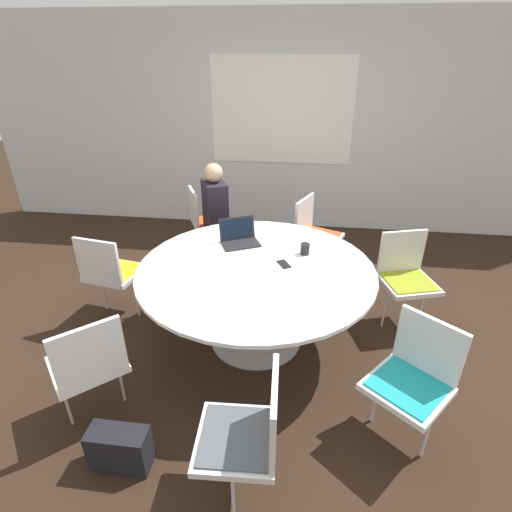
{
  "coord_description": "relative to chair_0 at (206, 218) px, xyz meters",
  "views": [
    {
      "loc": [
        0.35,
        -2.74,
        2.28
      ],
      "look_at": [
        0.0,
        0.0,
        0.83
      ],
      "focal_mm": 28.0,
      "sensor_mm": 36.0,
      "label": 1
    }
  ],
  "objects": [
    {
      "name": "ground_plane",
      "position": [
        0.78,
        -1.46,
        -0.51
      ],
      "size": [
        16.0,
        16.0,
        0.0
      ],
      "primitive_type": "plane",
      "color": "black"
    },
    {
      "name": "wall_back",
      "position": [
        0.78,
        1.16,
        0.84
      ],
      "size": [
        8.0,
        0.07,
        2.7
      ],
      "color": "silver",
      "rests_on": "ground_plane"
    },
    {
      "name": "conference_table",
      "position": [
        0.78,
        -1.46,
        0.09
      ],
      "size": [
        1.89,
        1.89,
        0.73
      ],
      "color": "#B7B7BC",
      "rests_on": "ground_plane"
    },
    {
      "name": "chair_0",
      "position": [
        0.0,
        0.0,
        0.0
      ],
      "size": [
        0.57,
        0.58,
        0.86
      ],
      "rotation": [
        0.0,
        0.0,
        5.16
      ],
      "color": "silver",
      "rests_on": "ground_plane"
    },
    {
      "name": "chair_1",
      "position": [
        -0.56,
        -1.28,
        0.0
      ],
      "size": [
        0.51,
        0.49,
        0.86
      ],
      "rotation": [
        0.0,
        0.0,
        6.1
      ],
      "color": "silver",
      "rests_on": "ground_plane"
    },
    {
      "name": "chair_2",
      "position": [
        -0.17,
        -2.42,
        0.0
      ],
      "size": [
        0.61,
        0.61,
        0.86
      ],
      "rotation": [
        0.0,
        0.0,
        7.03
      ],
      "color": "silver",
      "rests_on": "ground_plane"
    },
    {
      "name": "chair_3",
      "position": [
        0.91,
        -2.8,
        0.0
      ],
      "size": [
        0.44,
        0.46,
        0.86
      ],
      "rotation": [
        0.0,
        0.0,
        7.9
      ],
      "color": "silver",
      "rests_on": "ground_plane"
    },
    {
      "name": "chair_4",
      "position": [
        1.86,
        -2.28,
        0.0
      ],
      "size": [
        0.61,
        0.6,
        0.86
      ],
      "rotation": [
        0.0,
        0.0,
        8.72
      ],
      "color": "silver",
      "rests_on": "ground_plane"
    },
    {
      "name": "chair_5",
      "position": [
        2.05,
        -1.01,
        0.0
      ],
      "size": [
        0.54,
        0.53,
        0.86
      ],
      "rotation": [
        0.0,
        0.0,
        9.71
      ],
      "color": "silver",
      "rests_on": "ground_plane"
    },
    {
      "name": "chair_6",
      "position": [
        1.25,
        -0.19,
        0.0
      ],
      "size": [
        0.56,
        0.57,
        0.86
      ],
      "rotation": [
        0.0,
        0.0,
        10.59
      ],
      "color": "silver",
      "rests_on": "ground_plane"
    },
    {
      "name": "person_0",
      "position": [
        0.18,
        -0.18,
        0.19
      ],
      "size": [
        0.36,
        0.42,
        1.21
      ],
      "rotation": [
        0.0,
        0.0,
        5.16
      ],
      "color": "#231E28",
      "rests_on": "ground_plane"
    },
    {
      "name": "laptop",
      "position": [
        0.57,
        -1.03,
        0.27
      ],
      "size": [
        0.39,
        0.36,
        0.21
      ],
      "rotation": [
        0.0,
        0.0,
        0.45
      ],
      "color": "#232326",
      "rests_on": "conference_table"
    },
    {
      "name": "coffee_cup",
      "position": [
        1.16,
        -1.18,
        0.26
      ],
      "size": [
        0.08,
        0.08,
        0.09
      ],
      "color": "black",
      "rests_on": "conference_table"
    },
    {
      "name": "cell_phone",
      "position": [
        0.99,
        -1.39,
        0.22
      ],
      "size": [
        0.13,
        0.16,
        0.01
      ],
      "color": "black",
      "rests_on": "conference_table"
    },
    {
      "name": "handbag",
      "position": [
        0.12,
        -2.73,
        -0.37
      ],
      "size": [
        0.36,
        0.16,
        0.28
      ],
      "color": "black",
      "rests_on": "ground_plane"
    }
  ]
}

